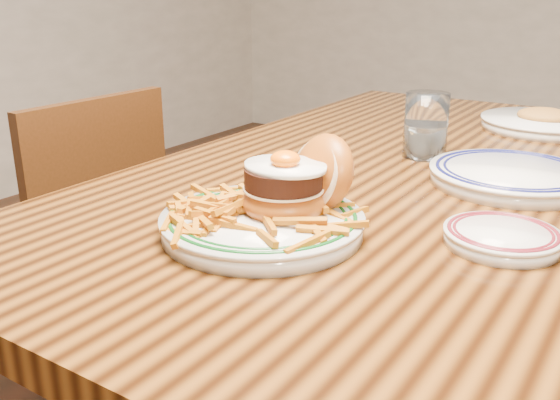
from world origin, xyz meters
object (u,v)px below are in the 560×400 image
Objects in this scene: table at (391,208)px; side_plate at (502,236)px; chair_left at (78,250)px; main_plate at (273,206)px.

side_plate is at bearing -45.25° from table.
chair_left is 0.85m from main_plate.
side_plate is (1.03, -0.10, 0.31)m from chair_left.
chair_left is at bearing 165.60° from side_plate.
table is 10.19× the size of side_plate.
main_plate is (-0.01, -0.41, 0.13)m from table.
main_plate is 0.32m from side_plate.
chair_left is at bearing -172.59° from main_plate.
chair_left reaches higher than table.
main_plate is at bearing -15.73° from chair_left.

